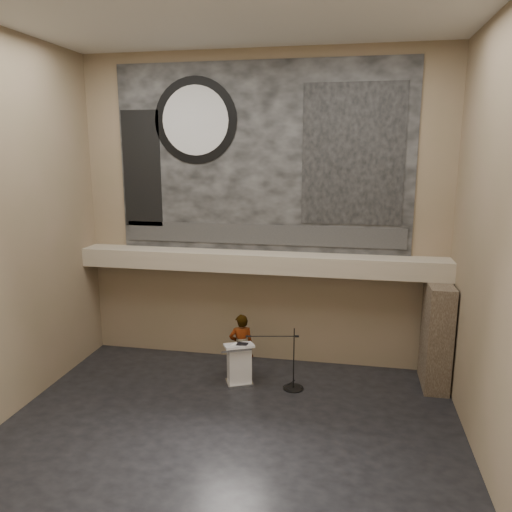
# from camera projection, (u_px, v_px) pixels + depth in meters

# --- Properties ---
(floor) EXTENTS (10.00, 10.00, 0.00)m
(floor) POSITION_uv_depth(u_px,v_px,m) (228.00, 432.00, 10.69)
(floor) COLOR black
(floor) RESTS_ON ground
(ceiling) EXTENTS (10.00, 10.00, 0.00)m
(ceiling) POSITION_uv_depth(u_px,v_px,m) (222.00, 3.00, 8.90)
(ceiling) COLOR silver
(ceiling) RESTS_ON wall_back
(wall_back) EXTENTS (10.00, 0.02, 8.50)m
(wall_back) POSITION_uv_depth(u_px,v_px,m) (262.00, 213.00, 13.64)
(wall_back) COLOR #7A6B4D
(wall_back) RESTS_ON floor
(wall_front) EXTENTS (10.00, 0.02, 8.50)m
(wall_front) POSITION_uv_depth(u_px,v_px,m) (142.00, 294.00, 5.96)
(wall_front) COLOR #7A6B4D
(wall_front) RESTS_ON floor
(wall_left) EXTENTS (0.02, 8.00, 8.50)m
(wall_left) POSITION_uv_depth(u_px,v_px,m) (0.00, 230.00, 10.72)
(wall_left) COLOR #7A6B4D
(wall_left) RESTS_ON floor
(wall_right) EXTENTS (0.02, 8.00, 8.50)m
(wall_right) POSITION_uv_depth(u_px,v_px,m) (497.00, 247.00, 8.87)
(wall_right) COLOR #7A6B4D
(wall_right) RESTS_ON floor
(soffit) EXTENTS (10.00, 0.80, 0.50)m
(soffit) POSITION_uv_depth(u_px,v_px,m) (259.00, 262.00, 13.53)
(soffit) COLOR tan
(soffit) RESTS_ON wall_back
(sprinkler_left) EXTENTS (0.04, 0.04, 0.06)m
(sprinkler_left) POSITION_uv_depth(u_px,v_px,m) (202.00, 270.00, 13.83)
(sprinkler_left) COLOR #B2893D
(sprinkler_left) RESTS_ON soffit
(sprinkler_right) EXTENTS (0.04, 0.04, 0.06)m
(sprinkler_right) POSITION_uv_depth(u_px,v_px,m) (329.00, 276.00, 13.19)
(sprinkler_right) COLOR #B2893D
(sprinkler_right) RESTS_ON soffit
(banner) EXTENTS (8.00, 0.05, 5.00)m
(banner) POSITION_uv_depth(u_px,v_px,m) (261.00, 159.00, 13.30)
(banner) COLOR black
(banner) RESTS_ON wall_back
(banner_text_strip) EXTENTS (7.76, 0.02, 0.55)m
(banner_text_strip) POSITION_uv_depth(u_px,v_px,m) (261.00, 235.00, 13.70)
(banner_text_strip) COLOR #2B2B2B
(banner_text_strip) RESTS_ON banner
(banner_clock_rim) EXTENTS (2.30, 0.02, 2.30)m
(banner_clock_rim) POSITION_uv_depth(u_px,v_px,m) (195.00, 121.00, 13.39)
(banner_clock_rim) COLOR black
(banner_clock_rim) RESTS_ON banner
(banner_clock_face) EXTENTS (1.84, 0.02, 1.84)m
(banner_clock_face) POSITION_uv_depth(u_px,v_px,m) (195.00, 120.00, 13.37)
(banner_clock_face) COLOR silver
(banner_clock_face) RESTS_ON banner
(banner_building_print) EXTENTS (2.60, 0.02, 3.60)m
(banner_building_print) POSITION_uv_depth(u_px,v_px,m) (353.00, 155.00, 12.80)
(banner_building_print) COLOR black
(banner_building_print) RESTS_ON banner
(banner_brick_print) EXTENTS (1.10, 0.02, 3.20)m
(banner_brick_print) POSITION_uv_depth(u_px,v_px,m) (142.00, 169.00, 13.96)
(banner_brick_print) COLOR black
(banner_brick_print) RESTS_ON banner
(stone_pier) EXTENTS (0.60, 1.40, 2.70)m
(stone_pier) POSITION_uv_depth(u_px,v_px,m) (436.00, 335.00, 12.57)
(stone_pier) COLOR #3F3227
(stone_pier) RESTS_ON floor
(lectern) EXTENTS (0.88, 0.78, 1.14)m
(lectern) POSITION_uv_depth(u_px,v_px,m) (239.00, 364.00, 12.77)
(lectern) COLOR silver
(lectern) RESTS_ON floor
(binder) EXTENTS (0.28, 0.23, 0.04)m
(binder) POSITION_uv_depth(u_px,v_px,m) (242.00, 344.00, 12.60)
(binder) COLOR black
(binder) RESTS_ON lectern
(papers) EXTENTS (0.28, 0.34, 0.00)m
(papers) POSITION_uv_depth(u_px,v_px,m) (236.00, 345.00, 12.61)
(papers) COLOR white
(papers) RESTS_ON lectern
(speaker_person) EXTENTS (0.74, 0.60, 1.75)m
(speaker_person) POSITION_uv_depth(u_px,v_px,m) (241.00, 346.00, 13.11)
(speaker_person) COLOR beige
(speaker_person) RESTS_ON floor
(mic_stand) EXTENTS (1.44, 0.52, 1.61)m
(mic_stand) POSITION_uv_depth(u_px,v_px,m) (292.00, 380.00, 12.61)
(mic_stand) COLOR black
(mic_stand) RESTS_ON floor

